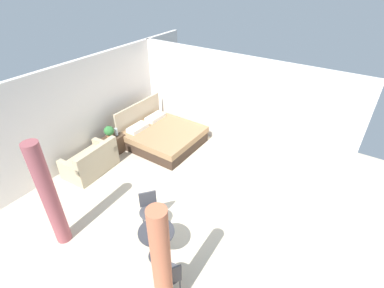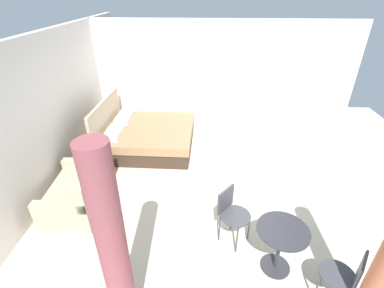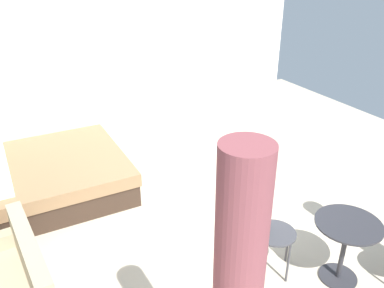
% 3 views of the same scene
% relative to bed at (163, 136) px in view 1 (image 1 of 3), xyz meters
% --- Properties ---
extents(ground_plane, '(8.33, 9.38, 0.02)m').
position_rel_bed_xyz_m(ground_plane, '(-1.43, -1.77, -0.29)').
color(ground_plane, beige).
extents(wall_back, '(8.33, 0.12, 2.67)m').
position_rel_bed_xyz_m(wall_back, '(-1.43, 1.42, 1.06)').
color(wall_back, silver).
rests_on(wall_back, ground).
extents(wall_right, '(0.12, 6.38, 2.67)m').
position_rel_bed_xyz_m(wall_right, '(1.24, -1.77, 1.06)').
color(wall_right, silver).
rests_on(wall_right, ground).
extents(bed, '(1.88, 2.01, 1.12)m').
position_rel_bed_xyz_m(bed, '(0.00, 0.00, 0.00)').
color(bed, '#38281E').
rests_on(bed, ground).
extents(couch, '(1.35, 0.89, 0.83)m').
position_rel_bed_xyz_m(couch, '(-2.06, 0.74, 0.00)').
color(couch, tan).
rests_on(couch, ground).
extents(nightstand, '(0.54, 0.41, 0.53)m').
position_rel_bed_xyz_m(nightstand, '(-1.12, 0.87, -0.01)').
color(nightstand, '#473323').
rests_on(nightstand, ground).
extents(potted_plant, '(0.27, 0.27, 0.37)m').
position_rel_bed_xyz_m(potted_plant, '(-1.22, 0.87, 0.47)').
color(potted_plant, '#935B3D').
rests_on(potted_plant, nightstand).
extents(vase, '(0.09, 0.09, 0.21)m').
position_rel_bed_xyz_m(vase, '(-1.00, 0.85, 0.36)').
color(vase, silver).
rests_on(vase, nightstand).
extents(balcony_table, '(0.65, 0.65, 0.70)m').
position_rel_bed_xyz_m(balcony_table, '(-3.11, -2.35, 0.21)').
color(balcony_table, '#2D2D33').
rests_on(balcony_table, ground).
extents(cafe_chair_near_window, '(0.57, 0.57, 0.83)m').
position_rel_bed_xyz_m(cafe_chair_near_window, '(-3.55, -2.98, 0.22)').
color(cafe_chair_near_window, '#3F3F44').
rests_on(cafe_chair_near_window, ground).
extents(cafe_chair_near_couch, '(0.61, 0.61, 0.86)m').
position_rel_bed_xyz_m(cafe_chair_near_couch, '(-2.62, -1.76, 0.26)').
color(cafe_chair_near_couch, '#3F3F44').
rests_on(cafe_chair_near_couch, ground).
extents(curtain_left, '(0.27, 0.27, 2.30)m').
position_rel_bed_xyz_m(curtain_left, '(-3.84, -3.10, 0.87)').
color(curtain_left, '#D1704C').
rests_on(curtain_left, ground).
extents(curtain_right, '(0.28, 0.28, 2.30)m').
position_rel_bed_xyz_m(curtain_right, '(-3.84, -0.51, 0.87)').
color(curtain_right, '#994C51').
rests_on(curtain_right, ground).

